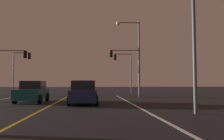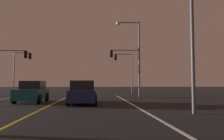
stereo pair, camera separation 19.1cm
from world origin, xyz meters
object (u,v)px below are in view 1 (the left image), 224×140
object	(u,v)px
traffic_light_far_right	(123,64)
street_lamp_right_far	(134,49)
car_oncoming	(33,92)
traffic_light_near_left	(12,62)
traffic_light_near_right	(125,61)
car_lead_same_lane	(84,93)
street_lamp_right_near	(185,23)
traffic_light_far_left	(21,64)

from	to	relation	value
traffic_light_far_right	street_lamp_right_far	xyz separation A→B (m)	(0.02, -8.76, 1.00)
car_oncoming	traffic_light_far_right	world-z (taller)	traffic_light_far_right
traffic_light_near_left	traffic_light_far_right	bearing A→B (deg)	21.14
car_oncoming	traffic_light_near_right	bearing A→B (deg)	136.72
car_oncoming	car_lead_same_lane	bearing A→B (deg)	62.53
car_lead_same_lane	street_lamp_right_far	bearing A→B (deg)	-32.26
car_lead_same_lane	street_lamp_right_near	size ratio (longest dim) A/B	0.61
traffic_light_near_left	traffic_light_far_left	bearing A→B (deg)	95.91
street_lamp_right_far	traffic_light_near_left	bearing A→B (deg)	-12.88
traffic_light_near_left	traffic_light_far_right	distance (m)	15.25
car_oncoming	traffic_light_far_left	distance (m)	16.16
car_lead_same_lane	street_lamp_right_far	size ratio (longest dim) A/B	0.51
traffic_light_far_left	street_lamp_right_far	xyz separation A→B (m)	(14.81, -8.76, 0.99)
traffic_light_far_left	car_lead_same_lane	bearing A→B (deg)	-60.28
car_lead_same_lane	traffic_light_near_left	xyz separation A→B (m)	(-9.09, 11.42, 3.29)
traffic_light_near_right	street_lamp_right_near	world-z (taller)	street_lamp_right_near
traffic_light_near_right	traffic_light_far_left	xyz separation A→B (m)	(-14.25, 5.50, 0.11)
traffic_light_far_left	street_lamp_right_near	bearing A→B (deg)	-56.28
traffic_light_near_right	street_lamp_right_far	size ratio (longest dim) A/B	0.68
car_oncoming	car_lead_same_lane	world-z (taller)	same
car_lead_same_lane	traffic_light_far_right	size ratio (longest dim) A/B	0.73
traffic_light_near_left	street_lamp_right_near	bearing A→B (deg)	-49.61
street_lamp_right_far	traffic_light_far_left	bearing A→B (deg)	-30.60
car_lead_same_lane	car_oncoming	bearing A→B (deg)	62.53
street_lamp_right_far	car_oncoming	bearing A→B (deg)	32.92
car_oncoming	traffic_light_far_right	bearing A→B (deg)	147.89
traffic_light_near_left	traffic_light_far_left	size ratio (longest dim) A/B	0.92
traffic_light_far_right	traffic_light_far_left	xyz separation A→B (m)	(-14.79, -0.00, 0.01)
car_oncoming	traffic_light_near_right	xyz separation A→B (m)	(8.73, 9.27, 3.43)
traffic_light_near_right	street_lamp_right_near	xyz separation A→B (m)	(0.71, -16.92, 0.28)
car_oncoming	traffic_light_far_right	xyz separation A→B (m)	(9.27, 14.77, 3.53)
street_lamp_right_near	traffic_light_near_left	bearing A→B (deg)	-49.61
traffic_light_far_left	street_lamp_right_near	world-z (taller)	street_lamp_right_near
traffic_light_near_right	street_lamp_right_far	world-z (taller)	street_lamp_right_far
traffic_light_near_right	traffic_light_far_right	bearing A→B (deg)	-95.61
traffic_light_near_right	car_lead_same_lane	bearing A→B (deg)	68.08
traffic_light_far_left	street_lamp_right_near	distance (m)	26.95
traffic_light_near_right	traffic_light_far_right	distance (m)	5.53
traffic_light_near_left	street_lamp_right_near	size ratio (longest dim) A/B	0.78
traffic_light_near_right	traffic_light_far_left	world-z (taller)	traffic_light_far_left
car_lead_same_lane	traffic_light_far_right	world-z (taller)	traffic_light_far_right
car_oncoming	traffic_light_near_right	size ratio (longest dim) A/B	0.75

